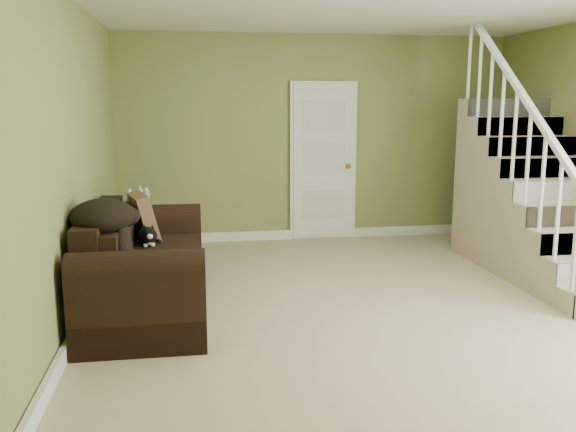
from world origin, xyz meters
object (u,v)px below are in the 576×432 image
object	(u,v)px
side_table	(141,239)
cat	(148,236)
banana	(148,259)
sofa	(142,271)

from	to	relation	value
side_table	cat	bearing A→B (deg)	-81.17
side_table	cat	size ratio (longest dim) A/B	1.95
banana	sofa	bearing A→B (deg)	75.83
side_table	cat	xyz separation A→B (m)	(0.13, -0.86, 0.22)
sofa	cat	xyz separation A→B (m)	(0.03, 0.38, 0.22)
cat	banana	world-z (taller)	cat
cat	banana	distance (m)	0.62
side_table	banana	world-z (taller)	side_table
sofa	cat	size ratio (longest dim) A/B	4.85
cat	banana	size ratio (longest dim) A/B	2.35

